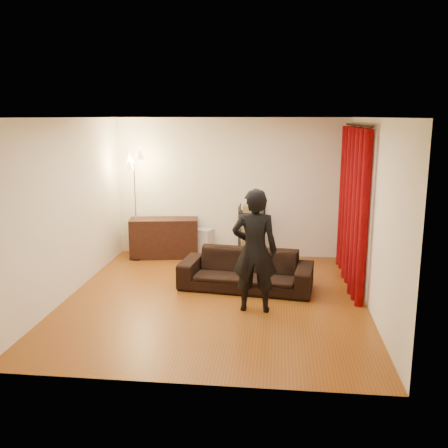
# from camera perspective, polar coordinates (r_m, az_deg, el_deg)

# --- Properties ---
(floor) EXTENTS (5.00, 5.00, 0.00)m
(floor) POSITION_cam_1_polar(r_m,az_deg,el_deg) (7.69, -1.00, -8.50)
(floor) COLOR brown
(floor) RESTS_ON ground
(ceiling) EXTENTS (5.00, 5.00, 0.00)m
(ceiling) POSITION_cam_1_polar(r_m,az_deg,el_deg) (7.19, -1.08, 12.07)
(ceiling) COLOR white
(ceiling) RESTS_ON ground
(wall_back) EXTENTS (5.00, 0.00, 5.00)m
(wall_back) POSITION_cam_1_polar(r_m,az_deg,el_deg) (9.77, 0.83, 4.16)
(wall_back) COLOR white
(wall_back) RESTS_ON ground
(wall_front) EXTENTS (5.00, 0.00, 5.00)m
(wall_front) POSITION_cam_1_polar(r_m,az_deg,el_deg) (4.92, -4.76, -3.98)
(wall_front) COLOR white
(wall_front) RESTS_ON ground
(wall_left) EXTENTS (0.00, 5.00, 5.00)m
(wall_left) POSITION_cam_1_polar(r_m,az_deg,el_deg) (7.92, -17.40, 1.71)
(wall_left) COLOR white
(wall_left) RESTS_ON ground
(wall_right) EXTENTS (0.00, 5.00, 5.00)m
(wall_right) POSITION_cam_1_polar(r_m,az_deg,el_deg) (7.38, 16.56, 1.02)
(wall_right) COLOR white
(wall_right) RESTS_ON ground
(curtain_rod) EXTENTS (0.04, 2.65, 0.04)m
(curtain_rod) POSITION_cam_1_polar(r_m,az_deg,el_deg) (8.35, 15.04, 10.86)
(curtain_rod) COLOR black
(curtain_rod) RESTS_ON wall_right
(curtain) EXTENTS (0.22, 2.65, 2.55)m
(curtain) POSITION_cam_1_polar(r_m,az_deg,el_deg) (8.47, 14.43, 2.01)
(curtain) COLOR #6A0403
(curtain) RESTS_ON ground
(sofa) EXTENTS (2.19, 1.08, 0.61)m
(sofa) POSITION_cam_1_polar(r_m,az_deg,el_deg) (8.02, 2.53, -5.29)
(sofa) COLOR black
(sofa) RESTS_ON ground
(person) EXTENTS (0.65, 0.44, 1.76)m
(person) POSITION_cam_1_polar(r_m,az_deg,el_deg) (6.99, 3.52, -3.05)
(person) COLOR black
(person) RESTS_ON ground
(media_cabinet) EXTENTS (1.38, 0.69, 0.77)m
(media_cabinet) POSITION_cam_1_polar(r_m,az_deg,el_deg) (9.86, -6.85, -1.58)
(media_cabinet) COLOR #321911
(media_cabinet) RESTS_ON ground
(storage_boxes) EXTENTS (0.41, 0.37, 0.56)m
(storage_boxes) POSITION_cam_1_polar(r_m,az_deg,el_deg) (9.86, -2.32, -2.13)
(storage_boxes) COLOR silver
(storage_boxes) RESTS_ON ground
(wire_shelf) EXTENTS (0.55, 0.45, 1.06)m
(wire_shelf) POSITION_cam_1_polar(r_m,az_deg,el_deg) (9.65, 3.20, -0.91)
(wire_shelf) COLOR black
(wire_shelf) RESTS_ON ground
(floor_lamp) EXTENTS (0.44, 0.44, 2.04)m
(floor_lamp) POSITION_cam_1_polar(r_m,az_deg,el_deg) (9.67, -10.10, 1.91)
(floor_lamp) COLOR silver
(floor_lamp) RESTS_ON ground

